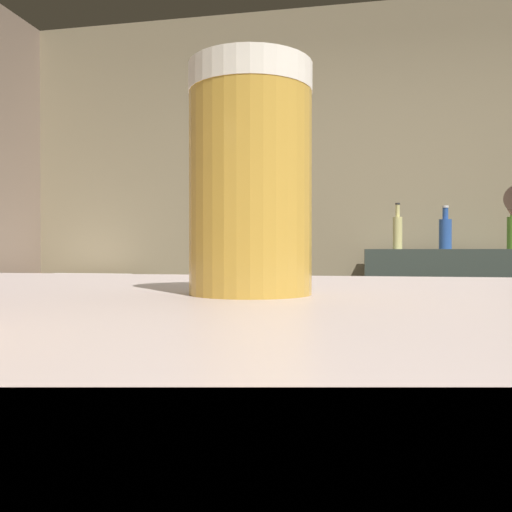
{
  "coord_description": "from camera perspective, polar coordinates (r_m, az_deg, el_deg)",
  "views": [
    {
      "loc": [
        -0.27,
        -1.33,
        1.11
      ],
      "look_at": [
        -0.39,
        -0.75,
        1.1
      ],
      "focal_mm": 37.27,
      "sensor_mm": 36.0,
      "label": 1
    }
  ],
  "objects": [
    {
      "name": "mixing_bowl",
      "position": [
        1.96,
        6.33,
        -4.62
      ],
      "size": [
        0.21,
        0.21,
        0.06
      ],
      "primitive_type": "cylinder",
      "color": "silver",
      "rests_on": "prep_counter"
    },
    {
      "name": "bottle_vinegar",
      "position": [
        3.18,
        14.95,
        2.6
      ],
      "size": [
        0.05,
        0.05,
        0.27
      ],
      "color": "#D9CF7F",
      "rests_on": "back_shelf"
    },
    {
      "name": "back_shelf",
      "position": [
        3.33,
        19.19,
        -8.95
      ],
      "size": [
        0.87,
        0.36,
        1.12
      ],
      "primitive_type": "cube",
      "color": "#343E36",
      "rests_on": "ground"
    },
    {
      "name": "pint_glass_far",
      "position": [
        0.32,
        -0.6,
        8.14
      ],
      "size": [
        0.07,
        0.07,
        0.13
      ],
      "color": "gold",
      "rests_on": "bar_counter"
    },
    {
      "name": "bottle_hot_sauce",
      "position": [
        3.29,
        19.65,
        2.41
      ],
      "size": [
        0.07,
        0.07,
        0.25
      ],
      "color": "#2C53A1",
      "rests_on": "back_shelf"
    },
    {
      "name": "mini_fridge",
      "position": [
        3.62,
        -19.11,
        -9.5
      ],
      "size": [
        0.56,
        0.58,
        0.95
      ],
      "color": "white",
      "rests_on": "ground"
    },
    {
      "name": "wall_back",
      "position": [
        3.55,
        15.51,
        4.46
      ],
      "size": [
        5.2,
        0.1,
        2.7
      ],
      "primitive_type": "cube",
      "color": "gray",
      "rests_on": "ground"
    }
  ]
}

